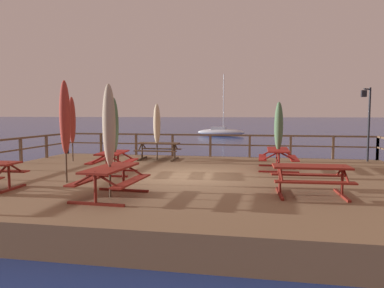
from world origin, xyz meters
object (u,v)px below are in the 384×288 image
(picnic_table_front_right, at_px, (113,158))
(patio_umbrella_short_front, at_px, (279,127))
(picnic_table_mid_left, at_px, (110,175))
(patio_umbrella_tall_mid_right, at_px, (157,124))
(picnic_table_front_left, at_px, (311,174))
(lamp_post_hooked, at_px, (367,113))
(patio_umbrella_tall_back_left, at_px, (65,118))
(patio_umbrella_short_back, at_px, (72,120))
(sailboat_distant, at_px, (221,132))
(patio_umbrella_tall_front, at_px, (109,126))
(patio_umbrella_tall_back_right, at_px, (114,126))
(picnic_table_mid_right, at_px, (158,147))
(picnic_table_back_left, at_px, (278,155))

(picnic_table_front_right, height_order, patio_umbrella_short_front, patio_umbrella_short_front)
(picnic_table_mid_left, distance_m, patio_umbrella_tall_mid_right, 7.72)
(picnic_table_front_left, xyz_separation_m, patio_umbrella_short_front, (-0.62, 4.37, 1.04))
(picnic_table_front_left, distance_m, picnic_table_front_right, 6.67)
(picnic_table_mid_left, height_order, lamp_post_hooked, lamp_post_hooked)
(picnic_table_mid_left, distance_m, patio_umbrella_short_front, 7.08)
(patio_umbrella_tall_back_left, height_order, lamp_post_hooked, lamp_post_hooked)
(patio_umbrella_short_front, bearing_deg, patio_umbrella_tall_back_left, -148.55)
(patio_umbrella_short_back, relative_size, sailboat_distant, 0.36)
(patio_umbrella_tall_front, height_order, patio_umbrella_tall_back_right, patio_umbrella_tall_front)
(picnic_table_mid_left, xyz_separation_m, picnic_table_mid_right, (-0.94, 7.61, -0.00))
(picnic_table_front_right, bearing_deg, patio_umbrella_short_back, 136.48)
(picnic_table_front_right, height_order, patio_umbrella_tall_back_left, patio_umbrella_tall_back_left)
(patio_umbrella_short_front, xyz_separation_m, patio_umbrella_tall_front, (-4.31, -5.49, 0.18))
(patio_umbrella_tall_back_left, bearing_deg, picnic_table_mid_right, 78.91)
(patio_umbrella_tall_back_right, relative_size, lamp_post_hooked, 0.82)
(patio_umbrella_tall_front, xyz_separation_m, sailboat_distant, (-1.35, 38.02, -1.98))
(picnic_table_front_right, xyz_separation_m, patio_umbrella_tall_mid_right, (0.39, 4.15, 1.06))
(picnic_table_mid_right, bearing_deg, lamp_post_hooked, 5.62)
(patio_umbrella_short_front, bearing_deg, picnic_table_front_right, -159.50)
(patio_umbrella_tall_front, bearing_deg, picnic_table_mid_right, 96.83)
(patio_umbrella_tall_mid_right, bearing_deg, sailboat_distant, 90.75)
(picnic_table_front_left, xyz_separation_m, sailboat_distant, (-6.28, 36.91, -0.76))
(picnic_table_mid_left, height_order, patio_umbrella_tall_back_left, patio_umbrella_tall_back_left)
(patio_umbrella_tall_back_left, height_order, patio_umbrella_short_front, patio_umbrella_tall_back_left)
(picnic_table_mid_left, height_order, patio_umbrella_tall_back_right, patio_umbrella_tall_back_right)
(lamp_post_hooked, bearing_deg, picnic_table_mid_left, -133.57)
(picnic_table_front_right, distance_m, patio_umbrella_tall_back_left, 2.38)
(patio_umbrella_tall_mid_right, height_order, lamp_post_hooked, lamp_post_hooked)
(patio_umbrella_tall_front, distance_m, patio_umbrella_tall_back_right, 3.60)
(picnic_table_mid_left, bearing_deg, picnic_table_front_right, 111.96)
(patio_umbrella_short_front, relative_size, patio_umbrella_tall_mid_right, 0.99)
(patio_umbrella_short_front, xyz_separation_m, lamp_post_hooked, (3.82, 2.95, 0.51))
(patio_umbrella_tall_back_left, relative_size, lamp_post_hooked, 0.96)
(picnic_table_front_right, height_order, patio_umbrella_short_back, patio_umbrella_short_back)
(picnic_table_mid_left, relative_size, lamp_post_hooked, 0.62)
(picnic_table_front_right, relative_size, patio_umbrella_tall_front, 0.62)
(picnic_table_front_right, relative_size, patio_umbrella_short_front, 0.69)
(picnic_table_front_left, distance_m, patio_umbrella_short_front, 4.54)
(picnic_table_mid_left, relative_size, patio_umbrella_tall_back_right, 0.76)
(picnic_table_back_left, bearing_deg, patio_umbrella_tall_back_left, -148.63)
(patio_umbrella_short_back, height_order, patio_umbrella_tall_back_right, patio_umbrella_short_back)
(lamp_post_hooked, bearing_deg, picnic_table_front_right, -151.87)
(picnic_table_front_left, height_order, patio_umbrella_tall_front, patio_umbrella_tall_front)
(patio_umbrella_tall_mid_right, distance_m, sailboat_distant, 30.55)
(picnic_table_mid_left, distance_m, patio_umbrella_tall_back_left, 3.02)
(picnic_table_front_left, relative_size, patio_umbrella_tall_back_left, 0.64)
(picnic_table_back_left, distance_m, patio_umbrella_tall_mid_right, 5.73)
(patio_umbrella_short_front, distance_m, sailboat_distant, 33.07)
(picnic_table_mid_right, relative_size, patio_umbrella_tall_back_right, 0.73)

